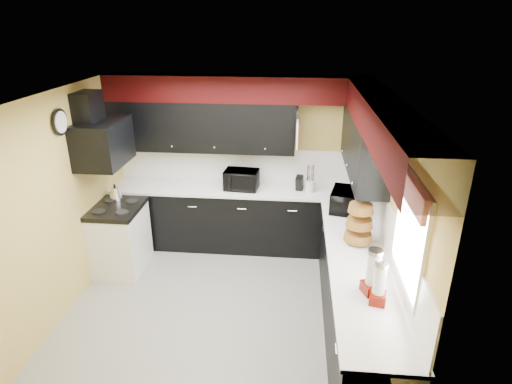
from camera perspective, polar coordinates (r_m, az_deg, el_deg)
ground at (r=5.31m, az=-4.60°, el=-15.06°), size 3.60×3.60×0.00m
wall_back at (r=6.31m, az=-2.18°, el=4.19°), size 3.60×0.06×2.50m
wall_right at (r=4.69m, az=17.15°, el=-3.56°), size 0.06×3.60×2.50m
wall_left at (r=5.28m, az=-24.69°, el=-1.73°), size 0.06×3.60×2.50m
ceiling at (r=4.28m, az=-5.65°, el=12.55°), size 3.60×3.60×0.06m
cab_back at (r=6.34m, az=-2.43°, el=-3.55°), size 3.60×0.60×0.90m
cab_right at (r=4.79m, az=13.09°, el=-13.70°), size 0.60×3.00×0.90m
counter_back at (r=6.14m, az=-2.50°, el=0.39°), size 3.62×0.64×0.04m
counter_right at (r=4.53m, az=13.61°, el=-8.88°), size 0.64×3.02×0.04m
splash_back at (r=6.32m, az=-2.18°, el=3.65°), size 3.60×0.02×0.50m
splash_right at (r=4.71m, az=16.95°, el=-4.21°), size 0.02×3.60×0.50m
upper_back at (r=6.08m, az=-7.21°, el=8.71°), size 2.60×0.35×0.70m
upper_right at (r=5.30m, az=14.20°, el=6.14°), size 0.35×1.80×0.70m
soffit_back at (r=5.88m, az=-2.57°, el=13.63°), size 3.60×0.36×0.35m
soffit_right at (r=4.14m, az=16.84°, el=8.89°), size 0.36×3.24×0.35m
stove at (r=6.09m, az=-17.62°, el=-6.05°), size 0.60×0.75×0.86m
cooktop at (r=5.89m, az=-18.14°, el=-2.11°), size 0.62×0.77×0.06m
hood at (r=5.62m, az=-19.70°, el=6.21°), size 0.50×0.78×0.55m
hood_duct at (r=5.58m, az=-21.50°, el=10.32°), size 0.24×0.40×0.40m
window at (r=3.77m, az=19.91°, el=-5.43°), size 0.03×0.86×0.96m
valance at (r=3.60m, az=19.90°, el=0.23°), size 0.04×0.88×0.20m
pan_top at (r=5.82m, az=5.55°, el=10.19°), size 0.03×0.22×0.40m
pan_mid at (r=5.75m, az=5.44°, el=7.48°), size 0.03×0.28×0.46m
pan_low at (r=6.01m, az=5.45°, el=7.84°), size 0.03×0.24×0.42m
cut_board at (r=5.62m, az=5.56°, el=7.65°), size 0.03×0.26×0.35m
baskets at (r=4.71m, az=13.61°, el=-3.97°), size 0.27×0.27×0.50m
clock at (r=5.20m, az=-24.69°, el=8.47°), size 0.03×0.30×0.30m
deco_plate at (r=4.03m, az=19.25°, el=7.13°), size 0.03×0.24×0.24m
toaster_oven at (r=6.06m, az=-1.96°, el=1.65°), size 0.50×0.43×0.27m
microwave at (r=5.51m, az=11.78°, el=-1.05°), size 0.42×0.54×0.27m
utensil_crock at (r=6.03m, az=7.20°, el=0.81°), size 0.16×0.16×0.16m
knife_block at (r=6.04m, az=5.82°, el=1.17°), size 0.12×0.15×0.21m
kettle at (r=6.11m, az=-18.24°, el=-0.12°), size 0.22×0.22×0.15m
dispenser_a at (r=3.84m, az=16.10°, el=-11.83°), size 0.16×0.16×0.37m
dispenser_b at (r=3.94m, az=15.34°, el=-10.33°), size 0.20×0.20×0.42m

